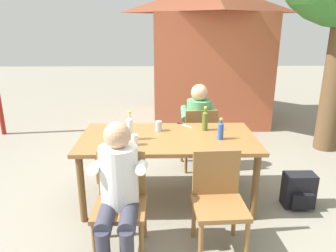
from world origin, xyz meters
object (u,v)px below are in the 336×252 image
Objects in this scene: cup_white at (135,140)px; cup_terracotta at (109,138)px; bottle_clear at (130,128)px; person_in_white_shirt at (118,186)px; brick_kiosk at (209,51)px; backpack_by_near_side at (299,191)px; bottle_olive at (205,120)px; bottle_blue at (221,130)px; table_knife at (183,125)px; chair_near_left at (121,197)px; person_in_plaid_shirt at (198,121)px; chair_near_right at (218,196)px; dining_table at (168,144)px; cup_steel at (159,126)px; chair_far_right at (199,136)px.

cup_white is 0.27m from cup_terracotta.
person_in_white_shirt is at bearing -91.98° from bottle_clear.
brick_kiosk reaches higher than cup_terracotta.
cup_terracotta is 2.12m from backpack_by_near_side.
brick_kiosk is (0.46, 3.04, 0.52)m from bottle_olive.
bottle_blue is 0.61m from table_knife.
chair_near_left is at bearing -107.91° from brick_kiosk.
bottle_olive is 0.32m from table_knife.
backpack_by_near_side is (1.00, -0.39, -0.69)m from bottle_olive.
bottle_blue is (0.12, -0.99, 0.20)m from person_in_plaid_shirt.
brick_kiosk reaches higher than chair_near_right.
dining_table is 18.04× the size of cup_terracotta.
chair_near_right is 0.74× the size of person_in_white_shirt.
person_in_plaid_shirt reaches higher than bottle_blue.
bottle_clear is 2.67× the size of cup_steel.
chair_near_right is 1.16m from cup_steel.
person_in_white_shirt is (-0.42, -0.90, -0.02)m from dining_table.
bottle_blue reaches higher than chair_near_left.
person_in_plaid_shirt reaches higher than chair_far_right.
person_in_plaid_shirt is 1.54m from backpack_by_near_side.
bottle_blue is 0.83× the size of bottle_olive.
bottle_olive is at bearing 158.69° from backpack_by_near_side.
bottle_clear is 0.24m from cup_terracotta.
cup_white is at bearing -11.18° from cup_terracotta.
dining_table is 0.92m from chair_far_right.
backpack_by_near_side is (1.23, -0.58, -0.58)m from table_knife.
cup_terracotta is 0.04× the size of brick_kiosk.
cup_steel is 0.30× the size of backpack_by_near_side.
chair_near_left is 0.81m from bottle_clear.
bottle_clear is 1.95m from backpack_by_near_side.
chair_far_right is 0.96m from bottle_blue.
person_in_white_shirt is 4.25× the size of bottle_olive.
chair_near_left is at bearing -92.22° from bottle_clear.
chair_near_right is 0.87m from person_in_white_shirt.
bottle_clear is 0.41m from cup_steel.
cup_white reaches higher than cup_terracotta.
backpack_by_near_side is at bearing -5.85° from bottle_blue.
chair_near_left is at bearing 179.99° from chair_near_right.
person_in_white_shirt reaches higher than dining_table.
chair_far_right is 0.20m from person_in_plaid_shirt.
person_in_white_shirt is 1.15m from cup_steel.
dining_table is 1.52m from backpack_by_near_side.
cup_terracotta is at bearing 168.82° from cup_white.
table_knife is (0.19, 0.40, 0.09)m from dining_table.
person_in_plaid_shirt is at bearing 63.31° from chair_near_left.
person_in_white_shirt is at bearing -140.21° from bottle_blue.
cup_white is 0.95× the size of cup_steel.
person_in_white_shirt is 5.13× the size of bottle_blue.
dining_table is at bearing 118.07° from chair_near_right.
chair_far_right is at bearing 43.44° from cup_terracotta.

